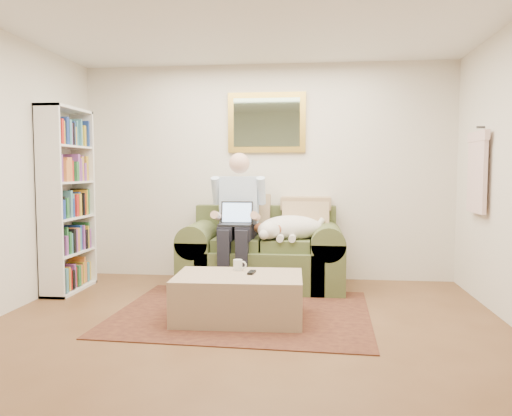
% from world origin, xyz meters
% --- Properties ---
extents(room_shell, '(4.51, 5.00, 2.61)m').
position_xyz_m(room_shell, '(0.00, 0.35, 1.30)').
color(room_shell, brown).
rests_on(room_shell, ground).
extents(rug, '(2.39, 1.95, 0.01)m').
position_xyz_m(rug, '(-0.07, 0.94, 0.01)').
color(rug, '#341714').
rests_on(rug, room_shell).
extents(sofa, '(1.81, 0.92, 1.09)m').
position_xyz_m(sofa, '(0.01, 2.01, 0.31)').
color(sofa, '#566737').
rests_on(sofa, room_shell).
extents(seated_man, '(0.60, 0.85, 1.52)m').
position_xyz_m(seated_man, '(-0.26, 1.84, 0.76)').
color(seated_man, '#8CAFD8').
rests_on(seated_man, sofa).
extents(laptop, '(0.35, 0.28, 0.25)m').
position_xyz_m(laptop, '(-0.26, 1.77, 0.80)').
color(laptop, black).
rests_on(laptop, seated_man).
extents(sleeping_dog, '(0.75, 0.47, 0.28)m').
position_xyz_m(sleeping_dog, '(0.33, 1.92, 0.69)').
color(sleeping_dog, white).
rests_on(sleeping_dog, sofa).
extents(ottoman, '(1.14, 0.74, 0.40)m').
position_xyz_m(ottoman, '(-0.08, 0.72, 0.20)').
color(ottoman, tan).
rests_on(ottoman, room_shell).
extents(coffee_mug, '(0.08, 0.08, 0.10)m').
position_xyz_m(coffee_mug, '(-0.12, 0.92, 0.45)').
color(coffee_mug, white).
rests_on(coffee_mug, ottoman).
extents(tv_remote, '(0.07, 0.15, 0.02)m').
position_xyz_m(tv_remote, '(0.03, 0.79, 0.41)').
color(tv_remote, black).
rests_on(tv_remote, ottoman).
extents(bookshelf, '(0.28, 0.80, 2.00)m').
position_xyz_m(bookshelf, '(-2.10, 1.60, 1.00)').
color(bookshelf, white).
rests_on(bookshelf, room_shell).
extents(wall_mirror, '(0.94, 0.04, 0.72)m').
position_xyz_m(wall_mirror, '(0.01, 2.47, 1.90)').
color(wall_mirror, gold).
rests_on(wall_mirror, room_shell).
extents(hanging_shirt, '(0.06, 0.52, 0.90)m').
position_xyz_m(hanging_shirt, '(2.19, 1.60, 1.35)').
color(hanging_shirt, beige).
rests_on(hanging_shirt, room_shell).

